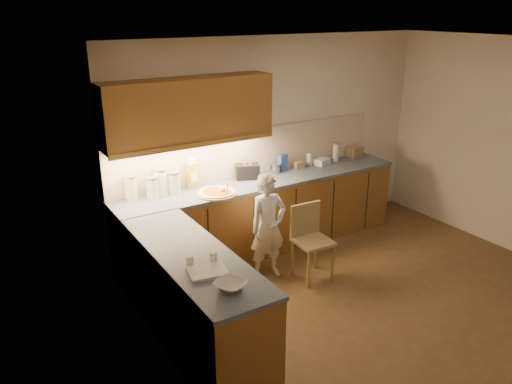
% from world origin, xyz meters
% --- Properties ---
extents(room, '(4.54, 4.50, 2.62)m').
position_xyz_m(room, '(0.00, 0.00, 1.68)').
color(room, '#52381C').
rests_on(room, ground).
extents(l_counter, '(3.77, 2.62, 0.92)m').
position_xyz_m(l_counter, '(-0.92, 1.25, 0.46)').
color(l_counter, brown).
rests_on(l_counter, ground).
extents(backsplash, '(3.75, 0.02, 0.58)m').
position_xyz_m(backsplash, '(-0.38, 1.99, 1.21)').
color(backsplash, beige).
rests_on(backsplash, l_counter).
extents(upper_cabinets, '(1.95, 0.36, 0.73)m').
position_xyz_m(upper_cabinets, '(-1.27, 1.82, 1.85)').
color(upper_cabinets, brown).
rests_on(upper_cabinets, ground).
extents(pizza_on_board, '(0.45, 0.45, 0.18)m').
position_xyz_m(pizza_on_board, '(-1.10, 1.55, 0.94)').
color(pizza_on_board, tan).
rests_on(pizza_on_board, l_counter).
extents(child, '(0.45, 0.30, 1.22)m').
position_xyz_m(child, '(-0.72, 1.07, 0.61)').
color(child, silver).
rests_on(child, ground).
extents(wooden_chair, '(0.40, 0.40, 0.85)m').
position_xyz_m(wooden_chair, '(-0.31, 0.83, 0.49)').
color(wooden_chair, tan).
rests_on(wooden_chair, ground).
extents(mixing_bowl, '(0.31, 0.31, 0.06)m').
position_xyz_m(mixing_bowl, '(-1.95, -0.28, 0.95)').
color(mixing_bowl, silver).
rests_on(mixing_bowl, l_counter).
extents(canister_a, '(0.14, 0.14, 0.29)m').
position_xyz_m(canister_a, '(-1.98, 1.88, 1.07)').
color(canister_a, silver).
rests_on(canister_a, l_counter).
extents(canister_b, '(0.14, 0.14, 0.25)m').
position_xyz_m(canister_b, '(-1.76, 1.82, 1.04)').
color(canister_b, silver).
rests_on(canister_b, l_counter).
extents(canister_c, '(0.17, 0.17, 0.31)m').
position_xyz_m(canister_c, '(-1.64, 1.87, 1.08)').
color(canister_c, white).
rests_on(canister_c, l_counter).
extents(canister_d, '(0.16, 0.16, 0.26)m').
position_xyz_m(canister_d, '(-1.50, 1.84, 1.05)').
color(canister_d, beige).
rests_on(canister_d, l_counter).
extents(oil_jug, '(0.14, 0.12, 0.35)m').
position_xyz_m(oil_jug, '(-1.23, 1.89, 1.08)').
color(oil_jug, gold).
rests_on(oil_jug, l_counter).
extents(toaster, '(0.32, 0.26, 0.19)m').
position_xyz_m(toaster, '(-0.53, 1.84, 1.01)').
color(toaster, black).
rests_on(toaster, l_counter).
extents(steel_pot, '(0.16, 0.16, 0.12)m').
position_xyz_m(steel_pot, '(-0.11, 1.86, 0.98)').
color(steel_pot, '#B6B5BA').
rests_on(steel_pot, l_counter).
extents(blue_box, '(0.11, 0.08, 0.22)m').
position_xyz_m(blue_box, '(0.02, 1.87, 1.03)').
color(blue_box, '#304890').
rests_on(blue_box, l_counter).
extents(card_box_a, '(0.14, 0.10, 0.10)m').
position_xyz_m(card_box_a, '(0.26, 1.85, 0.97)').
color(card_box_a, '#997852').
rests_on(card_box_a, l_counter).
extents(white_bottle, '(0.07, 0.07, 0.17)m').
position_xyz_m(white_bottle, '(0.46, 1.87, 1.00)').
color(white_bottle, silver).
rests_on(white_bottle, l_counter).
extents(flat_pack, '(0.23, 0.19, 0.08)m').
position_xyz_m(flat_pack, '(0.63, 1.82, 0.96)').
color(flat_pack, silver).
rests_on(flat_pack, l_counter).
extents(tall_jar, '(0.08, 0.08, 0.26)m').
position_xyz_m(tall_jar, '(0.88, 1.84, 1.05)').
color(tall_jar, white).
rests_on(tall_jar, l_counter).
extents(card_box_b, '(0.20, 0.16, 0.15)m').
position_xyz_m(card_box_b, '(1.25, 1.86, 0.99)').
color(card_box_b, '#9D7B54').
rests_on(card_box_b, l_counter).
extents(dough_cloth, '(0.35, 0.29, 0.02)m').
position_xyz_m(dough_cloth, '(-1.99, 0.02, 0.93)').
color(dough_cloth, silver).
rests_on(dough_cloth, l_counter).
extents(spice_jar_a, '(0.08, 0.08, 0.08)m').
position_xyz_m(spice_jar_a, '(-2.06, 0.20, 0.96)').
color(spice_jar_a, white).
rests_on(spice_jar_a, l_counter).
extents(spice_jar_b, '(0.07, 0.07, 0.08)m').
position_xyz_m(spice_jar_b, '(-1.86, 0.17, 0.96)').
color(spice_jar_b, white).
rests_on(spice_jar_b, l_counter).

